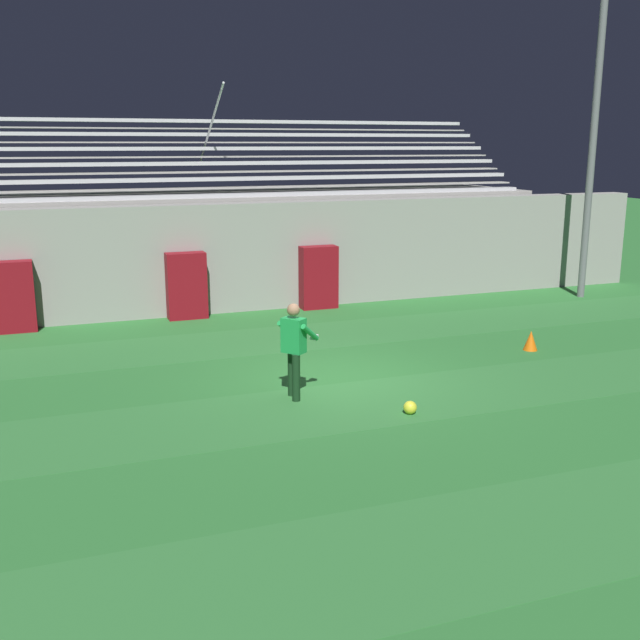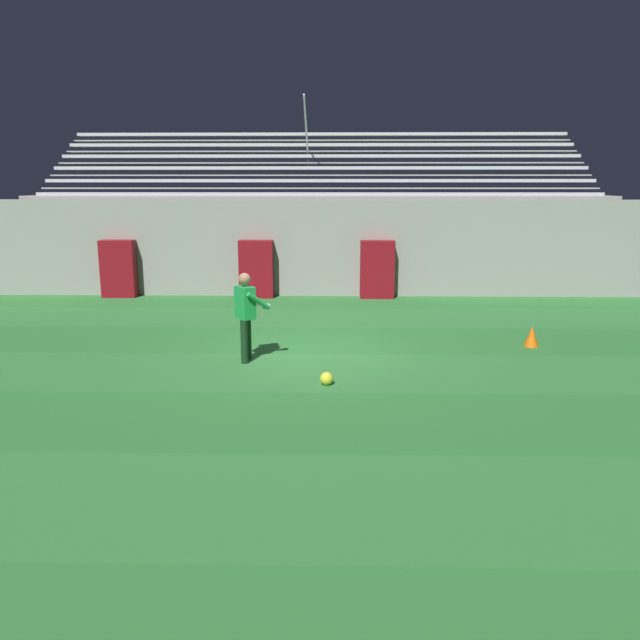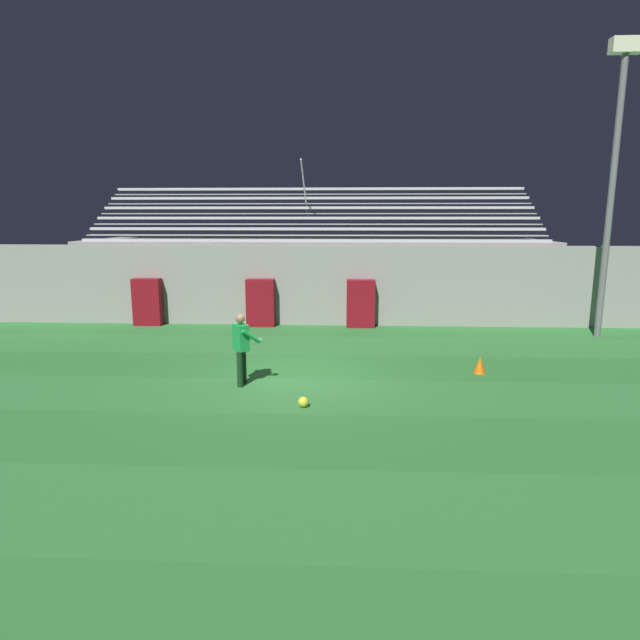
# 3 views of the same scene
# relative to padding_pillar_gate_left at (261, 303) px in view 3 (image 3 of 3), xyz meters

# --- Properties ---
(ground_plane) EXTENTS (80.00, 80.00, 0.00)m
(ground_plane) POSITION_rel_padding_pillar_gate_left_xyz_m (1.75, -5.95, -0.83)
(ground_plane) COLOR #2D7533
(turf_stripe_near) EXTENTS (28.00, 2.30, 0.01)m
(turf_stripe_near) POSITION_rel_padding_pillar_gate_left_xyz_m (1.75, -11.95, -0.83)
(turf_stripe_near) COLOR #337A38
(turf_stripe_near) RESTS_ON ground
(turf_stripe_mid) EXTENTS (28.00, 2.30, 0.01)m
(turf_stripe_mid) POSITION_rel_padding_pillar_gate_left_xyz_m (1.75, -7.36, -0.83)
(turf_stripe_mid) COLOR #337A38
(turf_stripe_mid) RESTS_ON ground
(turf_stripe_far) EXTENTS (28.00, 2.30, 0.01)m
(turf_stripe_far) POSITION_rel_padding_pillar_gate_left_xyz_m (1.75, -2.76, -0.83)
(turf_stripe_far) COLOR #337A38
(turf_stripe_far) RESTS_ON ground
(back_wall) EXTENTS (24.00, 0.60, 2.80)m
(back_wall) POSITION_rel_padding_pillar_gate_left_xyz_m (1.75, 0.55, 0.57)
(back_wall) COLOR #999691
(back_wall) RESTS_ON ground
(padding_pillar_gate_left) EXTENTS (0.98, 0.44, 1.66)m
(padding_pillar_gate_left) POSITION_rel_padding_pillar_gate_left_xyz_m (0.00, 0.00, 0.00)
(padding_pillar_gate_left) COLOR maroon
(padding_pillar_gate_left) RESTS_ON ground
(padding_pillar_gate_right) EXTENTS (0.98, 0.44, 1.66)m
(padding_pillar_gate_right) POSITION_rel_padding_pillar_gate_left_xyz_m (3.51, 0.00, 0.00)
(padding_pillar_gate_right) COLOR maroon
(padding_pillar_gate_right) RESTS_ON ground
(padding_pillar_far_left) EXTENTS (0.98, 0.44, 1.66)m
(padding_pillar_far_left) POSITION_rel_padding_pillar_gate_left_xyz_m (-4.04, 0.00, 0.00)
(padding_pillar_far_left) COLOR maroon
(padding_pillar_far_left) RESTS_ON ground
(bleacher_stand) EXTENTS (18.00, 4.75, 5.83)m
(bleacher_stand) POSITION_rel_padding_pillar_gate_left_xyz_m (1.75, 3.24, 0.68)
(bleacher_stand) COLOR #999691
(bleacher_stand) RESTS_ON ground
(floodlight_pole) EXTENTS (0.90, 0.36, 8.94)m
(floodlight_pole) POSITION_rel_padding_pillar_gate_left_xyz_m (11.11, -1.16, 4.74)
(floodlight_pole) COLOR slate
(floodlight_pole) RESTS_ON ground
(goalkeeper) EXTENTS (0.73, 0.74, 1.67)m
(goalkeeper) POSITION_rel_padding_pillar_gate_left_xyz_m (0.63, -6.68, 0.12)
(goalkeeper) COLOR #143319
(goalkeeper) RESTS_ON ground
(soccer_ball) EXTENTS (0.22, 0.22, 0.22)m
(soccer_ball) POSITION_rel_padding_pillar_gate_left_xyz_m (2.14, -8.09, -0.72)
(soccer_ball) COLOR yellow
(soccer_ball) RESTS_ON ground
(traffic_cone) EXTENTS (0.30, 0.30, 0.42)m
(traffic_cone) POSITION_rel_padding_pillar_gate_left_xyz_m (6.31, -5.49, -0.62)
(traffic_cone) COLOR orange
(traffic_cone) RESTS_ON ground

